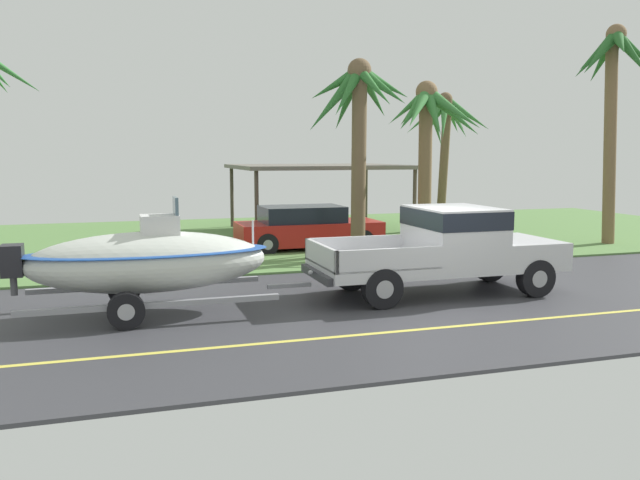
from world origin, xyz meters
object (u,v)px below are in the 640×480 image
at_px(pickup_truck_towing, 452,245).
at_px(carport_awning, 318,168).
at_px(parked_sedan_near, 307,228).
at_px(palm_tree_near_right, 430,126).
at_px(palm_tree_far_right, 445,127).
at_px(boat_on_trailer, 148,261).
at_px(palm_tree_mid, 612,78).
at_px(palm_tree_far_left, 358,113).

xyz_separation_m(pickup_truck_towing, carport_awning, (0.53, 11.38, 1.42)).
relative_size(pickup_truck_towing, parked_sedan_near, 1.24).
distance_m(carport_awning, palm_tree_near_right, 6.00).
bearing_deg(palm_tree_near_right, carport_awning, 108.43).
xyz_separation_m(carport_awning, palm_tree_far_right, (4.71, -1.20, 1.57)).
height_order(boat_on_trailer, carport_awning, carport_awning).
distance_m(pickup_truck_towing, palm_tree_mid, 11.03).
relative_size(palm_tree_near_right, palm_tree_mid, 0.73).
bearing_deg(pickup_truck_towing, palm_tree_far_right, 62.76).
xyz_separation_m(parked_sedan_near, palm_tree_mid, (9.79, -1.80, 4.77)).
bearing_deg(palm_tree_near_right, parked_sedan_near, 160.46).
bearing_deg(palm_tree_far_right, parked_sedan_near, -154.38).
bearing_deg(palm_tree_far_right, palm_tree_mid, -55.35).
height_order(palm_tree_mid, palm_tree_far_left, palm_tree_mid).
distance_m(carport_awning, palm_tree_far_right, 5.11).
height_order(carport_awning, palm_tree_mid, palm_tree_mid).
height_order(carport_awning, palm_tree_near_right, palm_tree_near_right).
distance_m(pickup_truck_towing, parked_sedan_near, 7.21).
xyz_separation_m(pickup_truck_towing, boat_on_trailer, (-6.38, -0.00, -0.03)).
relative_size(boat_on_trailer, palm_tree_far_left, 1.01).
distance_m(parked_sedan_near, palm_tree_near_right, 4.93).
xyz_separation_m(boat_on_trailer, palm_tree_far_right, (11.62, 10.18, 3.01)).
relative_size(pickup_truck_towing, palm_tree_far_left, 1.00).
bearing_deg(boat_on_trailer, palm_tree_far_left, 38.21).
relative_size(carport_awning, palm_tree_far_right, 1.19).
bearing_deg(parked_sedan_near, pickup_truck_towing, -80.63).
height_order(palm_tree_near_right, palm_tree_mid, palm_tree_mid).
bearing_deg(boat_on_trailer, carport_awning, 58.73).
bearing_deg(pickup_truck_towing, palm_tree_mid, 31.61).
bearing_deg(palm_tree_far_left, parked_sedan_near, 107.28).
height_order(pickup_truck_towing, palm_tree_far_right, palm_tree_far_right).
bearing_deg(carport_awning, parked_sedan_near, -111.74).
height_order(parked_sedan_near, palm_tree_near_right, palm_tree_near_right).
height_order(palm_tree_far_left, palm_tree_far_right, palm_tree_far_left).
bearing_deg(parked_sedan_near, palm_tree_near_right, -19.54).
distance_m(palm_tree_mid, palm_tree_far_left, 9.15).
bearing_deg(palm_tree_near_right, palm_tree_mid, -4.98).
relative_size(boat_on_trailer, palm_tree_near_right, 1.09).
distance_m(parked_sedan_near, palm_tree_far_right, 7.86).
bearing_deg(palm_tree_mid, palm_tree_far_right, 124.65).
bearing_deg(palm_tree_far_right, carport_awning, 165.68).
height_order(parked_sedan_near, palm_tree_mid, palm_tree_mid).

